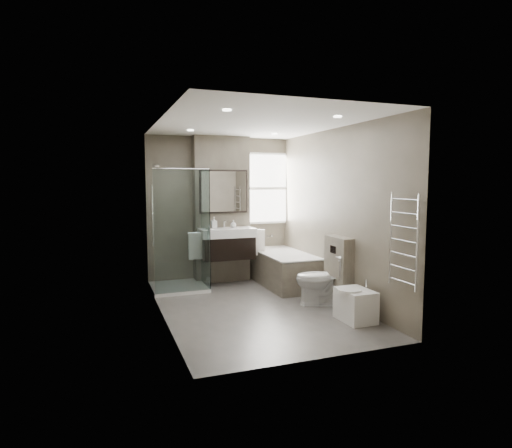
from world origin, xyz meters
name	(u,v)px	position (x,y,z in m)	size (l,w,h in m)	color
room	(255,218)	(0.00, 0.00, 1.30)	(2.70, 3.90, 2.70)	#54514E
vanity_pier	(221,210)	(0.00, 1.77, 1.30)	(1.00, 0.25, 2.60)	#625A4D
vanity	(227,243)	(0.00, 1.43, 0.74)	(0.95, 0.47, 0.66)	black
mirror_cabinet	(224,191)	(0.00, 1.61, 1.63)	(0.86, 0.08, 0.76)	black
towel_left	(196,246)	(-0.56, 1.40, 0.72)	(0.24, 0.06, 0.44)	silver
towel_right	(258,243)	(0.56, 1.40, 0.72)	(0.24, 0.06, 0.44)	silver
shower_enclosure	(185,261)	(-0.75, 1.35, 0.49)	(0.90, 0.90, 2.00)	white
bathtub	(283,267)	(0.92, 1.10, 0.32)	(0.75, 1.60, 0.57)	#625A4D
window	(266,188)	(0.90, 1.88, 1.68)	(0.98, 0.06, 1.33)	white
toilet	(322,279)	(0.97, -0.19, 0.38)	(0.43, 0.75, 0.77)	white
cistern_box	(339,271)	(1.21, -0.25, 0.50)	(0.19, 0.55, 1.00)	#625A4D
bidet	(355,304)	(1.01, -0.99, 0.22)	(0.44, 0.51, 0.53)	white
towel_radiator	(404,241)	(1.25, -1.60, 1.12)	(0.03, 0.49, 1.10)	silver
soap_bottle_a	(214,223)	(-0.21, 1.49, 1.10)	(0.09, 0.09, 0.20)	white
soap_bottle_b	(233,224)	(0.14, 1.52, 1.06)	(0.10, 0.10, 0.13)	white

